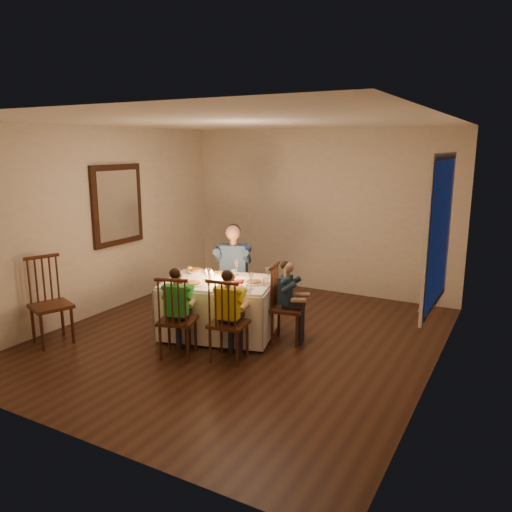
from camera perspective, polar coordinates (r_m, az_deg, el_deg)
The scene contains 26 objects.
ground at distance 6.26m, azimuth -1.79°, elevation -9.39°, with size 5.00×5.00×0.00m, color black.
wall_left at distance 7.29m, azimuth -17.29°, elevation 3.80°, with size 0.02×5.00×2.60m, color beige.
wall_right at distance 5.14m, azimuth 20.21°, elevation 0.16°, with size 0.02×5.00×2.60m, color beige.
wall_back at distance 8.12m, azimuth 7.21°, elevation 5.09°, with size 4.50×0.02×2.60m, color beige.
ceiling at distance 5.81m, azimuth -1.97°, elevation 15.14°, with size 5.00×5.00×0.00m, color white.
dining_table at distance 6.24m, azimuth -4.23°, elevation -4.62°, with size 1.55×1.29×0.67m.
chair_adult at distance 7.07m, azimuth -2.54°, elevation -6.78°, with size 0.39×0.37×0.95m, color #34180E, non-canonical shape.
chair_near_left at distance 5.84m, azimuth -8.80°, elevation -11.17°, with size 0.39×0.37×0.95m, color #34180E, non-canonical shape.
chair_near_right at distance 5.69m, azimuth -3.09°, elevation -11.72°, with size 0.39×0.37×0.95m, color #34180E, non-canonical shape.
chair_end at distance 6.18m, azimuth 3.58°, elevation -9.68°, with size 0.39×0.37×0.95m, color #34180E, non-canonical shape.
chair_extra at distance 6.59m, azimuth -22.06°, elevation -9.19°, with size 0.43×0.41×1.06m, color #34180E, non-canonical shape.
adult at distance 7.07m, azimuth -2.54°, elevation -6.78°, with size 0.48×0.44×1.29m, color navy, non-canonical shape.
child_green at distance 5.84m, azimuth -8.80°, elevation -11.17°, with size 0.33×0.30×1.03m, color green, non-canonical shape.
child_yellow at distance 5.69m, azimuth -3.09°, elevation -11.72°, with size 0.33×0.31×1.03m, color gold, non-canonical shape.
child_teal at distance 6.18m, azimuth 3.58°, elevation -9.68°, with size 0.31×0.29×1.00m, color #192C3E, non-canonical shape.
setting_adult at distance 6.45m, azimuth -3.79°, elevation -2.09°, with size 0.26×0.26×0.02m, color white.
setting_green at distance 6.03m, azimuth -7.13°, elevation -3.19°, with size 0.26×0.26×0.02m, color white.
setting_yellow at distance 5.80m, azimuth -2.28°, elevation -3.74°, with size 0.26×0.26×0.02m, color white.
setting_teal at distance 6.04m, azimuth -0.28°, elevation -3.08°, with size 0.26×0.26×0.02m, color white.
candle_left at distance 6.20m, azimuth -5.15°, elevation -2.33°, with size 0.06×0.06×0.10m, color white.
candle_right at distance 6.15m, azimuth -3.58°, elevation -2.44°, with size 0.06×0.06×0.10m, color white.
squash at distance 6.59m, azimuth -7.57°, elevation -1.56°, with size 0.09×0.09×0.09m, color yellow.
orange_fruit at distance 6.17m, azimuth -2.71°, elevation -2.47°, with size 0.08×0.08×0.08m, color #FF5415.
serving_bowl at distance 6.55m, azimuth -6.91°, elevation -1.80°, with size 0.20×0.20×0.05m, color white.
wall_mirror at distance 7.46m, azimuth -15.55°, elevation 5.63°, with size 0.06×0.95×1.15m.
window_blinds at distance 5.21m, azimuth 20.07°, elevation 2.56°, with size 0.07×1.34×1.54m.
Camera 1 is at (2.97, -4.99, 2.33)m, focal length 35.00 mm.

